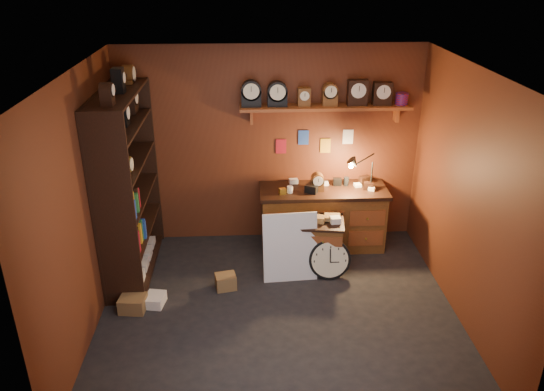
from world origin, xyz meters
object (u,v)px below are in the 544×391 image
Objects in this scene: low_cabinet at (320,242)px; workbench at (322,214)px; big_round_clock at (330,259)px; shelving_unit at (124,179)px.

workbench is at bearing 86.87° from low_cabinet.
workbench is 3.28× the size of big_round_clock.
big_round_clock is at bearing -62.92° from low_cabinet.
big_round_clock is (-0.02, -0.81, -0.22)m from workbench.
low_cabinet reaches higher than big_round_clock.
shelving_unit is 3.45× the size of low_cabinet.
low_cabinet is (-0.11, -0.56, -0.11)m from workbench.
shelving_unit is 1.51× the size of workbench.
shelving_unit is 4.94× the size of big_round_clock.
workbench is 2.29× the size of low_cabinet.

